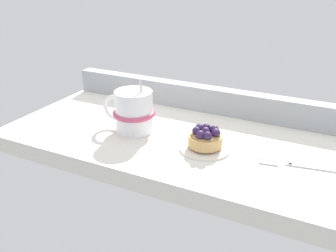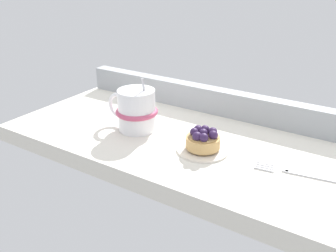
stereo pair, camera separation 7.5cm
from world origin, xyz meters
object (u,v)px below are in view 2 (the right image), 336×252
dessert_fork (303,174)px  dessert_plate (203,149)px  raspberry_tart (203,139)px  coffee_mug (136,110)px

dessert_fork → dessert_plate: bearing=-175.7°
raspberry_tart → coffee_mug: bearing=176.0°
dessert_plate → coffee_mug: bearing=175.9°
dessert_plate → raspberry_tart: raspberry_tart is taller
dessert_plate → coffee_mug: coffee_mug is taller
raspberry_tart → dessert_fork: raspberry_tart is taller
raspberry_tart → dessert_plate: bearing=-138.0°
coffee_mug → dessert_fork: 36.28cm
coffee_mug → dessert_plate: bearing=-4.1°
coffee_mug → dessert_fork: coffee_mug is taller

